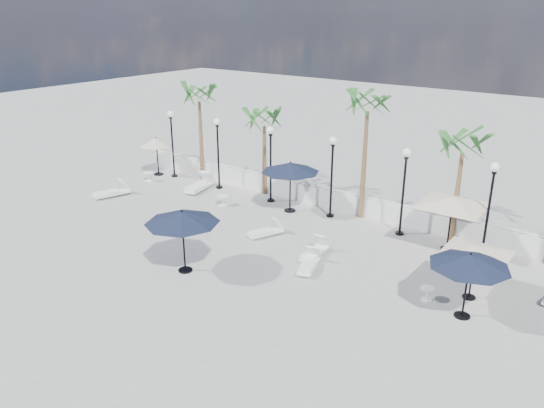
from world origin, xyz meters
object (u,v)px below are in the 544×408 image
Objects in this scene: lounger_2 at (200,184)px; lounger_4 at (266,231)px; lounger_5 at (314,252)px; parasol_cream_small at (156,142)px; lounger_1 at (199,186)px; lounger_3 at (309,264)px; parasol_navy_mid at (290,168)px; parasol_navy_right at (470,261)px; parasol_cream_sq_b at (476,246)px; parasol_navy_left at (182,218)px; parasol_cream_sq_a at (453,197)px; lounger_0 at (111,192)px.

lounger_2 reaches higher than lounger_4.
lounger_5 is 0.79× the size of parasol_cream_small.
lounger_1 is 4.31m from parasol_cream_small.
lounger_4 is (6.67, -2.87, -0.04)m from lounger_2.
parasol_navy_mid reaches higher than lounger_3.
lounger_2 is 10.05m from lounger_5.
lounger_5 is 6.42m from parasol_navy_right.
parasol_navy_right reaches higher than lounger_2.
lounger_1 is 1.22× the size of lounger_3.
parasol_cream_sq_b is at bearing -21.86° from lounger_1.
parasol_navy_mid is at bearing 127.86° from lounger_4.
parasol_cream_sq_b is (5.54, 1.46, 1.72)m from lounger_3.
parasol_cream_sq_b is (15.24, -2.66, 1.68)m from lounger_1.
parasol_navy_right is (15.43, -3.97, 1.73)m from lounger_1.
parasol_navy_mid is at bearing 93.01° from parasol_navy_left.
lounger_3 is 6.33m from parasol_cream_sq_a.
lounger_2 is at bearing -178.36° from parasol_navy_mid.
parasol_cream_sq_a is at bearing 120.25° from parasol_cream_sq_b.
lounger_2 is 13.61m from parasol_cream_sq_a.
parasol_navy_mid is at bearing 113.10° from lounger_3.
lounger_2 is at bearing 137.64° from lounger_3.
lounger_3 is (9.86, -4.36, -0.04)m from lounger_2.
parasol_cream_sq_b reaches higher than lounger_4.
parasol_navy_left is at bearing -37.57° from parasol_cream_small.
lounger_0 is 4.51m from parasol_cream_small.
parasol_cream_sq_a is 17.22m from parasol_cream_small.
parasol_navy_mid is (-4.02, 4.52, 1.99)m from lounger_3.
parasol_navy_right reaches higher than lounger_5.
parasol_navy_left is (-3.63, -2.90, 1.94)m from lounger_3.
parasol_navy_left reaches higher than parasol_navy_right.
lounger_1 is at bearing 65.94° from lounger_0.
parasol_cream_small reaches higher than lounger_4.
lounger_4 is at bearing -154.10° from parasol_cream_sq_a.
parasol_navy_left is (-3.24, -3.90, 1.93)m from lounger_5.
lounger_0 is 9.68m from parasol_navy_mid.
parasol_navy_mid reaches higher than parasol_navy_left.
lounger_2 reaches higher than lounger_0.
parasol_navy_left is at bearing -4.51° from lounger_0.
parasol_navy_right is (5.73, 0.15, 1.77)m from lounger_3.
lounger_5 is (-0.39, 0.99, 0.01)m from lounger_3.
parasol_cream_sq_b is at bearing 22.32° from lounger_4.
parasol_cream_sq_a reaches higher than parasol_navy_left.
lounger_1 is 7.03m from lounger_4.
parasol_navy_mid is at bearing -7.88° from lounger_1.
parasol_cream_sq_a is (-2.13, 4.62, 0.28)m from parasol_navy_right.
lounger_0 is 9.95m from parasol_navy_left.
parasol_navy_mid is (-0.84, 3.04, 1.99)m from lounger_4.
lounger_3 is at bearing 14.02° from lounger_0.
lounger_3 is 6.37m from parasol_navy_mid.
lounger_5 is at bearing 92.92° from lounger_3.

